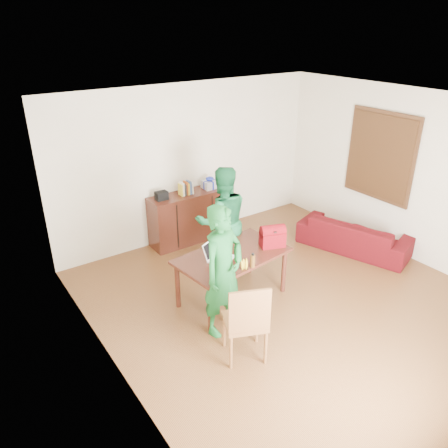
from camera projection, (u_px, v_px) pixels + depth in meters
room at (294, 215)px, 5.64m from camera, size 5.20×5.70×2.90m
table at (232, 260)px, 5.96m from camera, size 1.61×1.03×0.72m
chair at (245, 335)px, 5.05m from camera, size 0.61×0.60×1.03m
person_near at (223, 271)px, 5.27m from camera, size 0.71×0.57×1.71m
person_far at (222, 221)px, 6.57m from camera, size 0.99×0.87×1.71m
laptop at (222, 257)px, 5.77m from camera, size 0.41×0.36×0.24m
bananas at (244, 267)px, 5.57m from camera, size 0.15×0.10×0.05m
bottle at (253, 260)px, 5.59m from camera, size 0.08×0.08×0.20m
red_bag at (272, 238)px, 6.09m from camera, size 0.39×0.30×0.25m
sofa at (354, 235)px, 7.45m from camera, size 1.29×1.99×0.54m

